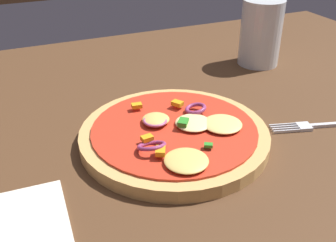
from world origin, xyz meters
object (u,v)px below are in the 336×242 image
(pizza, at_px, (175,134))
(fork, at_px, (322,125))
(napkin, at_px, (6,230))
(beer_glass, at_px, (261,34))

(pizza, bearing_deg, fork, -13.26)
(pizza, relative_size, napkin, 2.00)
(pizza, height_order, beer_glass, beer_glass)
(fork, height_order, beer_glass, beer_glass)
(pizza, height_order, napkin, pizza)
(pizza, relative_size, beer_glass, 2.04)
(napkin, bearing_deg, fork, 4.23)
(pizza, height_order, fork, pizza)
(beer_glass, relative_size, napkin, 0.98)
(fork, bearing_deg, beer_glass, 76.46)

